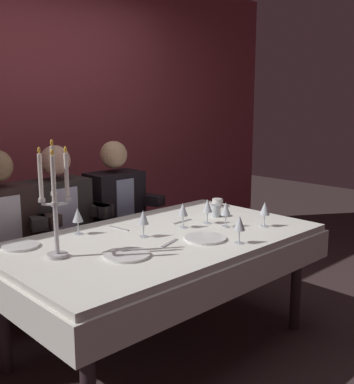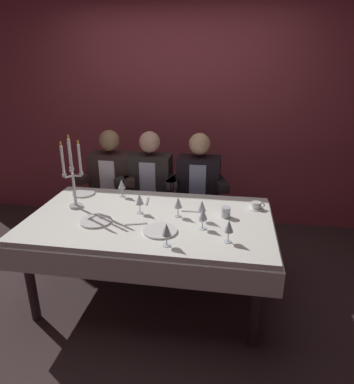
{
  "view_description": "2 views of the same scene",
  "coord_description": "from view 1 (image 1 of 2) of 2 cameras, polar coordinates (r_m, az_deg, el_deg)",
  "views": [
    {
      "loc": [
        -1.83,
        -2.03,
        1.55
      ],
      "look_at": [
        0.21,
        0.09,
        0.97
      ],
      "focal_mm": 43.88,
      "sensor_mm": 36.0,
      "label": 1
    },
    {
      "loc": [
        0.61,
        -2.41,
        1.91
      ],
      "look_at": [
        0.21,
        0.06,
        0.94
      ],
      "focal_mm": 32.36,
      "sensor_mm": 36.0,
      "label": 2
    }
  ],
  "objects": [
    {
      "name": "dining_table",
      "position": [
        2.88,
        -1.78,
        -7.6
      ],
      "size": [
        1.94,
        1.14,
        0.74
      ],
      "color": "white",
      "rests_on": "ground_plane"
    },
    {
      "name": "water_tumbler_0",
      "position": [
        3.31,
        4.69,
        -2.28
      ],
      "size": [
        0.07,
        0.07,
        0.08
      ],
      "primitive_type": "cylinder",
      "color": "silver",
      "rests_on": "dining_table"
    },
    {
      "name": "wine_glass_6",
      "position": [
        2.99,
        0.72,
        -2.23
      ],
      "size": [
        0.07,
        0.07,
        0.16
      ],
      "color": "silver",
      "rests_on": "dining_table"
    },
    {
      "name": "dinner_plate_2",
      "position": [
        2.78,
        3.45,
        -5.63
      ],
      "size": [
        0.25,
        0.25,
        0.01
      ],
      "primitive_type": "cylinder",
      "color": "white",
      "rests_on": "dining_table"
    },
    {
      "name": "wine_glass_0",
      "position": [
        3.07,
        10.61,
        -2.08
      ],
      "size": [
        0.07,
        0.07,
        0.16
      ],
      "color": "silver",
      "rests_on": "dining_table"
    },
    {
      "name": "wine_glass_4",
      "position": [
        3.1,
        3.72,
        -1.78
      ],
      "size": [
        0.07,
        0.07,
        0.16
      ],
      "color": "silver",
      "rests_on": "dining_table"
    },
    {
      "name": "seated_diner_0",
      "position": [
        3.26,
        -20.7,
        -4.02
      ],
      "size": [
        0.63,
        0.48,
        1.24
      ],
      "color": "#2F2227",
      "rests_on": "ground_plane"
    },
    {
      "name": "spoon_0",
      "position": [
        2.7,
        -0.88,
        -6.2
      ],
      "size": [
        0.17,
        0.07,
        0.01
      ],
      "primitive_type": "cube",
      "rotation": [
        0.0,
        0.0,
        0.32
      ],
      "color": "#B7B7BC",
      "rests_on": "dining_table"
    },
    {
      "name": "wine_glass_2",
      "position": [
        2.8,
        -4.12,
        -3.17
      ],
      "size": [
        0.07,
        0.07,
        0.16
      ],
      "color": "silver",
      "rests_on": "dining_table"
    },
    {
      "name": "wine_glass_5",
      "position": [
        3.02,
        5.94,
        -2.11
      ],
      "size": [
        0.07,
        0.07,
        0.16
      ],
      "color": "silver",
      "rests_on": "dining_table"
    },
    {
      "name": "dinner_plate_0",
      "position": [
        2.5,
        -6.11,
        -7.62
      ],
      "size": [
        0.25,
        0.25,
        0.01
      ],
      "primitive_type": "cylinder",
      "color": "white",
      "rests_on": "dining_table"
    },
    {
      "name": "dinner_plate_1",
      "position": [
        2.77,
        -18.47,
        -6.24
      ],
      "size": [
        0.2,
        0.2,
        0.01
      ],
      "primitive_type": "cylinder",
      "color": "white",
      "rests_on": "dining_table"
    },
    {
      "name": "seated_diner_1",
      "position": [
        3.43,
        -14.31,
        -2.88
      ],
      "size": [
        0.63,
        0.48,
        1.24
      ],
      "color": "#2F2227",
      "rests_on": "ground_plane"
    },
    {
      "name": "coffee_cup_0",
      "position": [
        3.62,
        4.9,
        -1.34
      ],
      "size": [
        0.13,
        0.12,
        0.06
      ],
      "color": "white",
      "rests_on": "dining_table"
    },
    {
      "name": "seated_diner_2",
      "position": [
        3.7,
        -7.61,
        -1.63
      ],
      "size": [
        0.63,
        0.48,
        1.24
      ],
      "color": "#2F2227",
      "rests_on": "ground_plane"
    },
    {
      "name": "wine_glass_1",
      "position": [
        2.91,
        -11.98,
        -2.82
      ],
      "size": [
        0.07,
        0.07,
        0.16
      ],
      "color": "silver",
      "rests_on": "dining_table"
    },
    {
      "name": "back_wall",
      "position": [
        4.12,
        -17.7,
        7.89
      ],
      "size": [
        6.0,
        0.12,
        2.7
      ],
      "primitive_type": "cube",
      "color": "#953B44",
      "rests_on": "ground_plane"
    },
    {
      "name": "wine_glass_3",
      "position": [
        2.69,
        7.6,
        -3.87
      ],
      "size": [
        0.07,
        0.07,
        0.16
      ],
      "color": "silver",
      "rests_on": "dining_table"
    },
    {
      "name": "fork_2",
      "position": [
        3.01,
        -7.08,
        -4.41
      ],
      "size": [
        0.04,
        0.17,
        0.01
      ],
      "primitive_type": "cube",
      "rotation": [
        0.0,
        0.0,
        1.71
      ],
      "color": "#B7B7BC",
      "rests_on": "dining_table"
    },
    {
      "name": "candelabra",
      "position": [
        2.48,
        -14.62,
        -1.58
      ],
      "size": [
        0.15,
        0.17,
        0.61
      ],
      "color": "silver",
      "rests_on": "dining_table"
    },
    {
      "name": "fork_1",
      "position": [
        3.16,
        0.62,
        -3.6
      ],
      "size": [
        0.17,
        0.02,
        0.01
      ],
      "primitive_type": "cube",
      "rotation": [
        0.0,
        0.0,
        0.04
      ],
      "color": "#B7B7BC",
      "rests_on": "dining_table"
    },
    {
      "name": "ground_plane",
      "position": [
        3.14,
        -1.71,
        -18.41
      ],
      "size": [
        12.0,
        12.0,
        0.0
      ],
      "primitive_type": "plane",
      "color": "#3A2A2B"
    }
  ]
}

